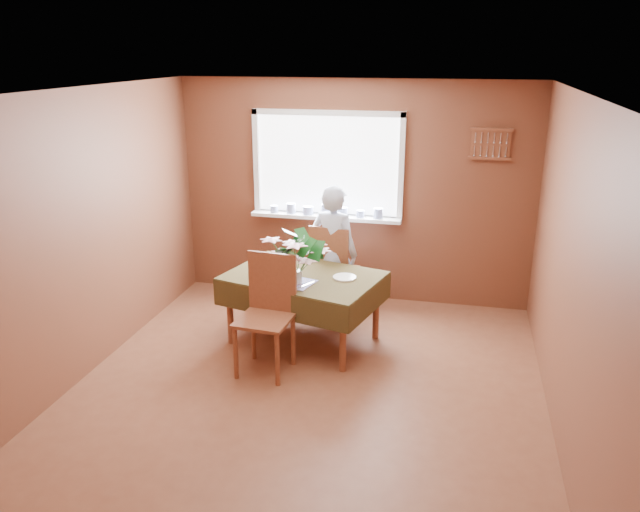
% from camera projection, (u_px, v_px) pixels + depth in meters
% --- Properties ---
extents(floor, '(4.50, 4.50, 0.00)m').
position_uv_depth(floor, '(306.00, 391.00, 5.35)').
color(floor, brown).
rests_on(floor, ground).
extents(ceiling, '(4.50, 4.50, 0.00)m').
position_uv_depth(ceiling, '(303.00, 92.00, 4.56)').
color(ceiling, white).
rests_on(ceiling, wall_back).
extents(wall_back, '(4.00, 0.00, 4.00)m').
position_uv_depth(wall_back, '(354.00, 193.00, 7.04)').
color(wall_back, brown).
rests_on(wall_back, floor).
extents(wall_front, '(4.00, 0.00, 4.00)m').
position_uv_depth(wall_front, '(185.00, 402.00, 2.88)').
color(wall_front, brown).
rests_on(wall_front, floor).
extents(wall_left, '(0.00, 4.50, 4.50)m').
position_uv_depth(wall_left, '(80.00, 237.00, 5.38)').
color(wall_left, brown).
rests_on(wall_left, floor).
extents(wall_right, '(0.00, 4.50, 4.50)m').
position_uv_depth(wall_right, '(571.00, 273.00, 4.53)').
color(wall_right, brown).
rests_on(wall_right, floor).
extents(window_assembly, '(1.72, 0.20, 1.22)m').
position_uv_depth(window_assembly, '(327.00, 184.00, 7.02)').
color(window_assembly, white).
rests_on(window_assembly, wall_back).
extents(spoon_rack, '(0.44, 0.05, 0.33)m').
position_uv_depth(spoon_rack, '(491.00, 144.00, 6.51)').
color(spoon_rack, brown).
rests_on(spoon_rack, wall_back).
extents(dining_table, '(1.65, 1.32, 0.71)m').
position_uv_depth(dining_table, '(303.00, 283.00, 6.10)').
color(dining_table, brown).
rests_on(dining_table, floor).
extents(chair_far, '(0.50, 0.50, 1.03)m').
position_uv_depth(chair_far, '(332.00, 267.00, 6.73)').
color(chair_far, brown).
rests_on(chair_far, floor).
extents(chair_near, '(0.50, 0.50, 1.07)m').
position_uv_depth(chair_near, '(268.00, 309.00, 5.59)').
color(chair_near, brown).
rests_on(chair_near, floor).
extents(seated_woman, '(0.61, 0.48, 1.47)m').
position_uv_depth(seated_woman, '(334.00, 253.00, 6.62)').
color(seated_woman, white).
rests_on(seated_woman, floor).
extents(flower_bouquet, '(0.52, 0.52, 0.45)m').
position_uv_depth(flower_bouquet, '(297.00, 254.00, 5.76)').
color(flower_bouquet, white).
rests_on(flower_bouquet, dining_table).
extents(side_plate, '(0.24, 0.24, 0.01)m').
position_uv_depth(side_plate, '(345.00, 277.00, 5.99)').
color(side_plate, white).
rests_on(side_plate, dining_table).
extents(table_knife, '(0.14, 0.23, 0.00)m').
position_uv_depth(table_knife, '(305.00, 285.00, 5.79)').
color(table_knife, silver).
rests_on(table_knife, dining_table).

